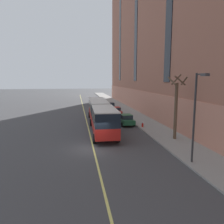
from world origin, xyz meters
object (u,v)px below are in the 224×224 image
street_lamp (196,109)px  city_bus (100,113)px  street_tree_mid_block (176,106)px  fire_hydrant (143,125)px  parked_car_black_0 (110,106)px  parked_car_red_2 (116,111)px  parked_car_green_1 (126,120)px

street_lamp → city_bus: bearing=111.3°
street_tree_mid_block → fire_hydrant: street_tree_mid_block is taller
city_bus → street_lamp: size_ratio=2.68×
city_bus → parked_car_black_0: bearing=76.8°
city_bus → fire_hydrant: bearing=-16.3°
parked_car_black_0 → street_lamp: street_lamp is taller
parked_car_black_0 → fire_hydrant: size_ratio=6.26×
street_tree_mid_block → street_lamp: street_tree_mid_block is taller
parked_car_black_0 → fire_hydrant: 19.02m
parked_car_black_0 → street_tree_mid_block: 25.59m
parked_car_red_2 → street_lamp: (1.86, -24.21, 3.64)m
parked_car_red_2 → street_tree_mid_block: (3.52, -17.36, 2.99)m
parked_car_black_0 → parked_car_red_2: size_ratio=1.03×
parked_car_red_2 → street_lamp: size_ratio=0.63×
parked_car_red_2 → street_lamp: bearing=-85.6°
parked_car_red_2 → street_tree_mid_block: size_ratio=0.62×
city_bus → parked_car_green_1: city_bus is taller
city_bus → parked_car_green_1: (3.89, 0.88, -1.23)m
parked_car_black_0 → street_lamp: (1.68, -32.04, 3.64)m
fire_hydrant → parked_car_green_1: bearing=124.8°
parked_car_black_0 → fire_hydrant: bearing=-85.2°
street_tree_mid_block → fire_hydrant: bearing=105.8°
parked_car_green_1 → street_tree_mid_block: size_ratio=0.62×
parked_car_green_1 → city_bus: bearing=-167.2°
street_lamp → fire_hydrant: street_lamp is taller
city_bus → parked_car_green_1: bearing=12.8°
city_bus → fire_hydrant: (5.65, -1.65, -1.52)m
city_bus → fire_hydrant: size_ratio=25.99×
parked_car_red_2 → street_tree_mid_block: street_tree_mid_block is taller
street_tree_mid_block → street_lamp: (-1.66, -6.85, 0.65)m
street_tree_mid_block → street_lamp: 7.08m
parked_car_green_1 → street_tree_mid_block: (3.52, -8.78, 2.99)m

